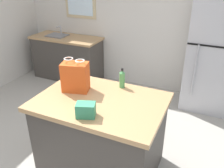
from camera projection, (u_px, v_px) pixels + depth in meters
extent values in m
plane|color=#ADA89E|center=(78.00, 167.00, 2.91)|extent=(6.21, 6.21, 0.00)
cube|color=silver|center=(147.00, 18.00, 4.36)|extent=(5.18, 0.10, 2.66)
cube|color=#CCB78C|center=(81.00, 3.00, 4.73)|extent=(0.68, 0.04, 0.60)
cube|color=white|center=(80.00, 3.00, 4.72)|extent=(0.56, 0.02, 0.48)
cube|color=#423D38|center=(101.00, 136.00, 2.75)|extent=(1.28, 0.88, 0.87)
cube|color=tan|center=(100.00, 102.00, 2.54)|extent=(1.36, 0.96, 0.05)
cube|color=#B7B7BC|center=(213.00, 55.00, 3.77)|extent=(0.76, 0.62, 1.86)
cube|color=black|center=(214.00, 47.00, 3.41)|extent=(0.74, 0.01, 0.02)
cylinder|color=#B7B7BC|center=(194.00, 71.00, 3.65)|extent=(0.02, 0.02, 0.84)
cube|color=#423D38|center=(68.00, 59.00, 5.04)|extent=(1.40, 0.58, 0.85)
cube|color=tan|center=(66.00, 38.00, 4.85)|extent=(1.44, 0.62, 0.04)
cube|color=slate|center=(58.00, 38.00, 4.94)|extent=(0.40, 0.32, 0.14)
cylinder|color=#B7B7BC|center=(61.00, 30.00, 4.99)|extent=(0.03, 0.03, 0.18)
cylinder|color=#B7B7BC|center=(58.00, 27.00, 4.89)|extent=(0.02, 0.14, 0.02)
cube|color=#DB511E|center=(75.00, 77.00, 2.65)|extent=(0.32, 0.25, 0.33)
torus|color=white|center=(68.00, 59.00, 2.59)|extent=(0.13, 0.13, 0.01)
torus|color=white|center=(80.00, 61.00, 2.54)|extent=(0.13, 0.13, 0.01)
cube|color=#388E66|center=(86.00, 110.00, 2.23)|extent=(0.21, 0.17, 0.14)
cylinder|color=#4C9956|center=(122.00, 80.00, 2.75)|extent=(0.06, 0.06, 0.18)
cone|color=#4C9956|center=(122.00, 72.00, 2.70)|extent=(0.06, 0.06, 0.03)
cylinder|color=black|center=(122.00, 69.00, 2.69)|extent=(0.03, 0.03, 0.02)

